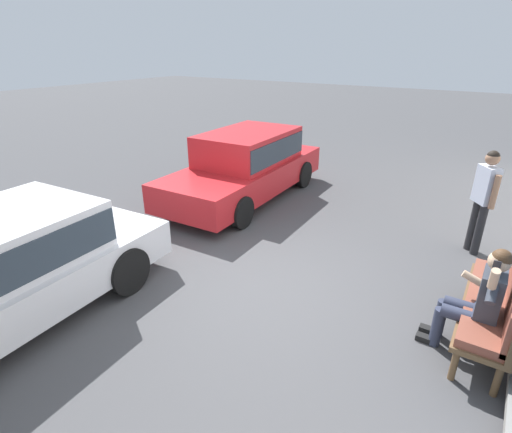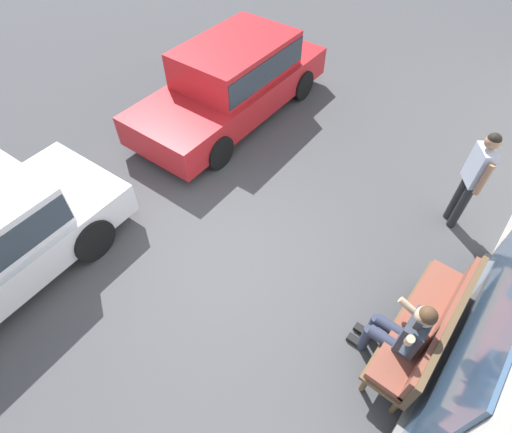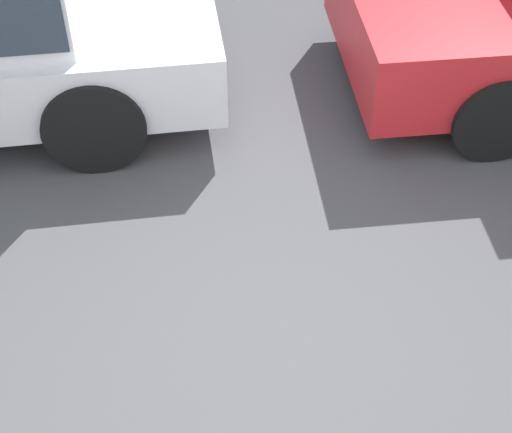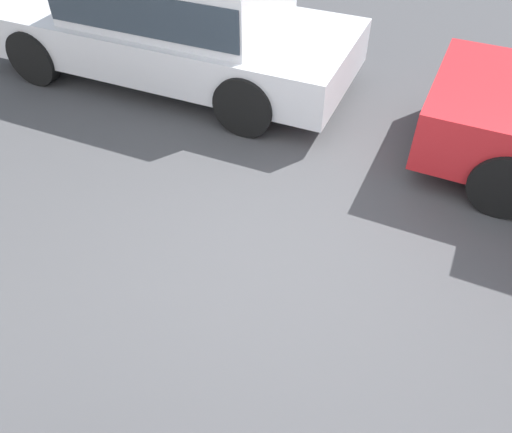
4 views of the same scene
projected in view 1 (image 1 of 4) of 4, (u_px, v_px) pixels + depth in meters
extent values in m
plane|color=#424244|center=(260.00, 286.00, 5.77)|extent=(60.00, 60.00, 0.00)
cylinder|color=brown|center=(497.00, 380.00, 3.90)|extent=(0.07, 0.07, 0.38)
cylinder|color=brown|center=(507.00, 291.00, 5.31)|extent=(0.07, 0.07, 0.38)
cylinder|color=brown|center=(454.00, 365.00, 4.10)|extent=(0.07, 0.07, 0.38)
cylinder|color=brown|center=(475.00, 283.00, 5.50)|extent=(0.07, 0.07, 0.38)
cube|color=brown|center=(488.00, 308.00, 4.61)|extent=(1.98, 0.55, 0.06)
cube|color=brown|center=(490.00, 302.00, 4.58)|extent=(1.92, 0.49, 0.10)
cylinder|color=#2D3347|center=(462.00, 316.00, 4.36)|extent=(0.15, 0.42, 0.15)
cylinder|color=#2D3347|center=(437.00, 327.00, 4.56)|extent=(0.12, 0.12, 0.49)
cube|color=black|center=(427.00, 339.00, 4.68)|extent=(0.10, 0.24, 0.07)
cylinder|color=#2D3347|center=(464.00, 307.00, 4.49)|extent=(0.15, 0.42, 0.15)
cylinder|color=#2D3347|center=(440.00, 319.00, 4.70)|extent=(0.12, 0.12, 0.49)
cube|color=black|center=(430.00, 330.00, 4.82)|extent=(0.10, 0.24, 0.07)
cube|color=#2D3347|center=(484.00, 318.00, 4.32)|extent=(0.34, 0.24, 0.14)
cube|color=#333842|center=(490.00, 296.00, 4.21)|extent=(0.38, 0.22, 0.56)
sphere|color=tan|center=(500.00, 261.00, 4.04)|extent=(0.22, 0.22, 0.22)
sphere|color=#4C331E|center=(502.00, 259.00, 4.02)|extent=(0.20, 0.20, 0.20)
cylinder|color=#333842|center=(492.00, 276.00, 4.36)|extent=(0.20, 0.10, 0.28)
cylinder|color=tan|center=(474.00, 279.00, 4.53)|extent=(0.08, 0.27, 0.17)
cylinder|color=#333842|center=(492.00, 293.00, 3.95)|extent=(0.25, 0.10, 0.22)
cylinder|color=tan|center=(494.00, 279.00, 3.83)|extent=(0.16, 0.08, 0.25)
cube|color=#232328|center=(496.00, 268.00, 3.95)|extent=(0.02, 0.07, 0.15)
cube|color=red|center=(244.00, 176.00, 8.87)|extent=(4.50, 1.84, 0.58)
cube|color=red|center=(248.00, 147.00, 8.76)|extent=(2.36, 1.57, 0.67)
cube|color=#28333D|center=(248.00, 147.00, 8.76)|extent=(2.31, 1.60, 0.47)
cylinder|color=black|center=(242.00, 212.00, 7.48)|extent=(0.63, 0.20, 0.63)
cylinder|color=black|center=(176.00, 197.00, 8.25)|extent=(0.63, 0.20, 0.63)
cylinder|color=black|center=(303.00, 174.00, 9.65)|extent=(0.63, 0.20, 0.63)
cylinder|color=black|center=(247.00, 165.00, 10.42)|extent=(0.63, 0.20, 0.63)
cylinder|color=black|center=(128.00, 271.00, 5.51)|extent=(0.68, 0.22, 0.67)
cylinder|color=black|center=(50.00, 243.00, 6.27)|extent=(0.68, 0.22, 0.67)
cylinder|color=#232326|center=(473.00, 225.00, 6.65)|extent=(0.13, 0.13, 0.88)
cylinder|color=#232326|center=(479.00, 230.00, 6.48)|extent=(0.13, 0.13, 0.88)
cube|color=silver|center=(486.00, 185.00, 6.27)|extent=(0.41, 0.38, 0.60)
cylinder|color=#A37556|center=(477.00, 183.00, 6.50)|extent=(0.09, 0.09, 0.54)
cylinder|color=#A37556|center=(495.00, 192.00, 6.08)|extent=(0.09, 0.09, 0.54)
sphere|color=#A37556|center=(493.00, 159.00, 6.10)|extent=(0.21, 0.21, 0.21)
sphere|color=black|center=(493.00, 157.00, 6.09)|extent=(0.19, 0.19, 0.19)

